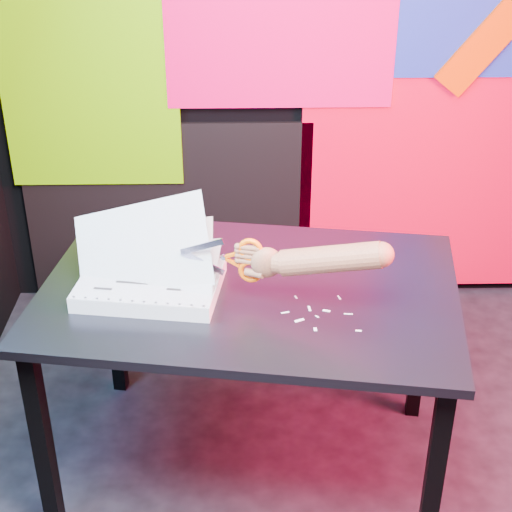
{
  "coord_description": "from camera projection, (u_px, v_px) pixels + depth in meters",
  "views": [
    {
      "loc": [
        -0.42,
        -1.77,
        2.03
      ],
      "look_at": [
        -0.37,
        0.29,
        0.87
      ],
      "focal_mm": 55.0,
      "sensor_mm": 36.0,
      "label": 1
    }
  ],
  "objects": [
    {
      "name": "room",
      "position": [
        414.0,
        140.0,
        1.88
      ],
      "size": [
        3.01,
        3.01,
        2.71
      ],
      "color": "black",
      "rests_on": "ground"
    },
    {
      "name": "backdrop",
      "position": [
        352.0,
        104.0,
        3.35
      ],
      "size": [
        2.88,
        0.05,
        2.08
      ],
      "color": "#E80029",
      "rests_on": "ground"
    },
    {
      "name": "work_table",
      "position": [
        250.0,
        308.0,
        2.48
      ],
      "size": [
        1.41,
        1.05,
        0.75
      ],
      "rotation": [
        0.0,
        0.0,
        -0.16
      ],
      "color": "black",
      "rests_on": "ground"
    },
    {
      "name": "printout_stack",
      "position": [
        150.0,
        282.0,
        2.41
      ],
      "size": [
        0.47,
        0.37,
        0.32
      ],
      "rotation": [
        0.0,
        0.0,
        -0.15
      ],
      "color": "white",
      "rests_on": "work_table"
    },
    {
      "name": "scissors",
      "position": [
        245.0,
        260.0,
        2.3
      ],
      "size": [
        0.25,
        0.08,
        0.15
      ],
      "rotation": [
        0.0,
        0.0,
        -0.26
      ],
      "color": "#9195B4",
      "rests_on": "printout_stack"
    },
    {
      "name": "hand_forearm",
      "position": [
        320.0,
        259.0,
        2.24
      ],
      "size": [
        0.44,
        0.16,
        0.16
      ],
      "rotation": [
        0.0,
        0.0,
        -0.26
      ],
      "color": "#A45E39",
      "rests_on": "work_table"
    },
    {
      "name": "paper_clippings",
      "position": [
        317.0,
        314.0,
        2.3
      ],
      "size": [
        0.23,
        0.2,
        0.0
      ],
      "color": "white",
      "rests_on": "work_table"
    }
  ]
}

